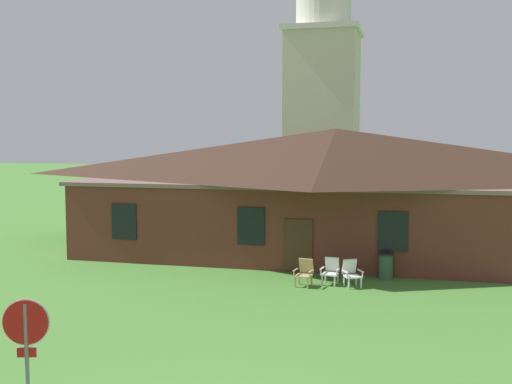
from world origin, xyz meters
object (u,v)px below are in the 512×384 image
object	(u,v)px
lawn_chair_left_end	(351,273)
trash_bin	(386,266)
stop_sign	(26,342)
lawn_chair_by_porch	(305,272)
lawn_chair_near_door	(331,270)

from	to	relation	value
lawn_chair_left_end	trash_bin	world-z (taller)	trash_bin
trash_bin	stop_sign	bearing A→B (deg)	-111.05
lawn_chair_left_end	trash_bin	size ratio (longest dim) A/B	0.98
lawn_chair_left_end	trash_bin	distance (m)	1.86
stop_sign	lawn_chair_by_porch	bearing A→B (deg)	77.79
lawn_chair_left_end	lawn_chair_by_porch	bearing A→B (deg)	-169.56
lawn_chair_left_end	lawn_chair_near_door	bearing A→B (deg)	165.07
lawn_chair_left_end	trash_bin	xyz separation A→B (m)	(1.14, 1.47, -0.00)
lawn_chair_near_door	lawn_chair_left_end	xyz separation A→B (m)	(0.74, -0.20, 0.00)
stop_sign	lawn_chair_left_end	size ratio (longest dim) A/B	2.67
lawn_chair_by_porch	lawn_chair_left_end	bearing A→B (deg)	10.44
lawn_chair_near_door	lawn_chair_left_end	distance (m)	0.77
lawn_chair_by_porch	lawn_chair_near_door	distance (m)	1.01
lawn_chair_near_door	lawn_chair_left_end	bearing A→B (deg)	-14.93
lawn_chair_by_porch	lawn_chair_near_door	xyz separation A→B (m)	(0.87, 0.50, 0.00)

